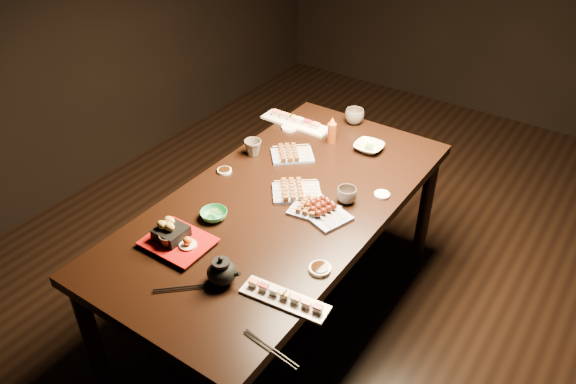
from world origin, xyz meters
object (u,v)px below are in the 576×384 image
(yakitori_plate_center, at_px, (297,189))
(teacup_near_left, at_px, (169,241))
(sushi_platter_near, at_px, (285,296))
(yakitori_plate_left, at_px, (292,152))
(yakitori_plate_right, at_px, (314,207))
(edamame_bowl_cream, at_px, (369,147))
(tempura_tray, at_px, (177,236))
(dining_table, at_px, (282,263))
(teapot, at_px, (222,269))
(condiment_bottle, at_px, (332,130))
(teacup_far_right, at_px, (354,116))
(edamame_bowl_green, at_px, (214,215))
(sushi_platter_far, at_px, (296,120))
(teacup_far_left, at_px, (253,148))
(teacup_mid_right, at_px, (347,195))

(yakitori_plate_center, height_order, teacup_near_left, teacup_near_left)
(sushi_platter_near, xyz_separation_m, yakitori_plate_left, (-0.53, 0.83, 0.01))
(yakitori_plate_right, distance_m, teacup_near_left, 0.64)
(teacup_near_left, bearing_deg, yakitori_plate_left, 88.95)
(edamame_bowl_cream, distance_m, tempura_tray, 1.14)
(dining_table, bearing_deg, tempura_tray, -119.51)
(teapot, bearing_deg, yakitori_plate_left, 93.83)
(condiment_bottle, bearing_deg, teacup_far_right, 90.59)
(tempura_tray, bearing_deg, yakitori_plate_center, 70.81)
(yakitori_plate_center, xyz_separation_m, teacup_near_left, (-0.21, -0.60, 0.01))
(tempura_tray, bearing_deg, edamame_bowl_green, 89.06)
(sushi_platter_far, height_order, yakitori_plate_right, yakitori_plate_right)
(yakitori_plate_left, distance_m, teapot, 0.93)
(condiment_bottle, bearing_deg, sushi_platter_far, 168.42)
(teacup_near_left, height_order, teacup_far_left, teacup_far_left)
(sushi_platter_far, bearing_deg, tempura_tray, 98.95)
(sushi_platter_near, relative_size, teacup_mid_right, 3.69)
(yakitori_plate_center, distance_m, edamame_bowl_cream, 0.54)
(dining_table, xyz_separation_m, yakitori_plate_right, (0.16, 0.01, 0.40))
(sushi_platter_near, bearing_deg, edamame_bowl_green, 150.78)
(dining_table, xyz_separation_m, teacup_far_right, (-0.09, 0.83, 0.42))
(dining_table, relative_size, edamame_bowl_cream, 12.22)
(sushi_platter_near, distance_m, edamame_bowl_cream, 1.13)
(dining_table, height_order, sushi_platter_far, sushi_platter_far)
(yakitori_plate_left, distance_m, teacup_far_left, 0.20)
(yakitori_plate_center, distance_m, tempura_tray, 0.60)
(teacup_far_right, relative_size, teapot, 0.78)
(dining_table, bearing_deg, teacup_far_left, 135.01)
(edamame_bowl_cream, height_order, tempura_tray, tempura_tray)
(sushi_platter_near, height_order, teacup_far_left, teacup_far_left)
(yakitori_plate_right, bearing_deg, dining_table, 176.45)
(sushi_platter_far, bearing_deg, edamame_bowl_cream, 177.47)
(teacup_far_left, bearing_deg, teapot, -59.86)
(tempura_tray, height_order, teacup_far_right, tempura_tray)
(dining_table, height_order, teacup_near_left, teacup_near_left)
(yakitori_plate_right, height_order, teapot, teapot)
(sushi_platter_near, xyz_separation_m, sushi_platter_far, (-0.71, 1.13, 0.00))
(sushi_platter_far, height_order, edamame_bowl_cream, sushi_platter_far)
(condiment_bottle, bearing_deg, yakitori_plate_right, -66.20)
(edamame_bowl_cream, height_order, teapot, teapot)
(yakitori_plate_center, relative_size, edamame_bowl_cream, 1.48)
(teapot, bearing_deg, sushi_platter_near, -2.81)
(yakitori_plate_right, distance_m, tempura_tray, 0.60)
(sushi_platter_near, distance_m, edamame_bowl_green, 0.57)
(sushi_platter_far, distance_m, yakitori_plate_right, 0.80)
(sushi_platter_near, distance_m, yakitori_plate_left, 0.99)
(tempura_tray, distance_m, teacup_near_left, 0.04)
(teacup_far_left, relative_size, condiment_bottle, 0.61)
(tempura_tray, xyz_separation_m, teapot, (0.28, -0.06, 0.01))
(edamame_bowl_cream, xyz_separation_m, tempura_tray, (-0.29, -1.10, 0.03))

